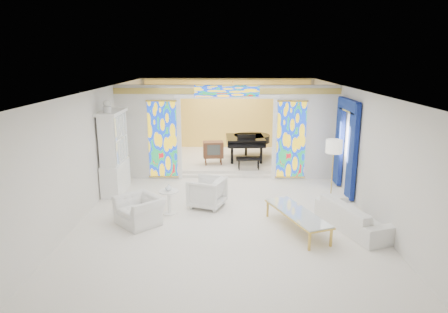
{
  "coord_description": "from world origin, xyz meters",
  "views": [
    {
      "loc": [
        0.08,
        -10.45,
        3.83
      ],
      "look_at": [
        -0.07,
        0.2,
        1.17
      ],
      "focal_mm": 32.0,
      "sensor_mm": 36.0,
      "label": 1
    }
  ],
  "objects_px": {
    "china_cabinet": "(114,153)",
    "armchair_left": "(140,210)",
    "grand_piano": "(248,140)",
    "armchair_right": "(207,192)",
    "tv_console": "(213,150)",
    "sofa": "(355,216)",
    "coffee_table": "(297,213)"
  },
  "relations": [
    {
      "from": "china_cabinet",
      "to": "sofa",
      "type": "relative_size",
      "value": 1.28
    },
    {
      "from": "grand_piano",
      "to": "coffee_table",
      "type": "bearing_deg",
      "value": -84.97
    },
    {
      "from": "china_cabinet",
      "to": "grand_piano",
      "type": "distance_m",
      "value": 5.19
    },
    {
      "from": "china_cabinet",
      "to": "armchair_left",
      "type": "height_order",
      "value": "china_cabinet"
    },
    {
      "from": "armchair_left",
      "to": "tv_console",
      "type": "distance_m",
      "value": 5.02
    },
    {
      "from": "sofa",
      "to": "coffee_table",
      "type": "relative_size",
      "value": 1.0
    },
    {
      "from": "tv_console",
      "to": "armchair_left",
      "type": "bearing_deg",
      "value": -114.88
    },
    {
      "from": "china_cabinet",
      "to": "armchair_left",
      "type": "relative_size",
      "value": 2.7
    },
    {
      "from": "coffee_table",
      "to": "grand_piano",
      "type": "relative_size",
      "value": 0.81
    },
    {
      "from": "armchair_right",
      "to": "sofa",
      "type": "bearing_deg",
      "value": 88.53
    },
    {
      "from": "armchair_right",
      "to": "grand_piano",
      "type": "relative_size",
      "value": 0.33
    },
    {
      "from": "armchair_right",
      "to": "armchair_left",
      "type": "bearing_deg",
      "value": -33.9
    },
    {
      "from": "coffee_table",
      "to": "grand_piano",
      "type": "bearing_deg",
      "value": 98.0
    },
    {
      "from": "armchair_right",
      "to": "sofa",
      "type": "distance_m",
      "value": 3.71
    },
    {
      "from": "china_cabinet",
      "to": "sofa",
      "type": "bearing_deg",
      "value": -22.06
    },
    {
      "from": "armchair_left",
      "to": "sofa",
      "type": "distance_m",
      "value": 4.98
    },
    {
      "from": "coffee_table",
      "to": "grand_piano",
      "type": "height_order",
      "value": "grand_piano"
    },
    {
      "from": "coffee_table",
      "to": "grand_piano",
      "type": "xyz_separation_m",
      "value": [
        -0.83,
        5.93,
        0.46
      ]
    },
    {
      "from": "armchair_right",
      "to": "tv_console",
      "type": "height_order",
      "value": "tv_console"
    },
    {
      "from": "armchair_left",
      "to": "grand_piano",
      "type": "height_order",
      "value": "grand_piano"
    },
    {
      "from": "grand_piano",
      "to": "armchair_left",
      "type": "bearing_deg",
      "value": -119.65
    },
    {
      "from": "grand_piano",
      "to": "tv_console",
      "type": "height_order",
      "value": "grand_piano"
    },
    {
      "from": "china_cabinet",
      "to": "armchair_left",
      "type": "bearing_deg",
      "value": -62.38
    },
    {
      "from": "china_cabinet",
      "to": "grand_piano",
      "type": "relative_size",
      "value": 1.04
    },
    {
      "from": "armchair_left",
      "to": "tv_console",
      "type": "bearing_deg",
      "value": 117.81
    },
    {
      "from": "china_cabinet",
      "to": "tv_console",
      "type": "xyz_separation_m",
      "value": [
        2.73,
        2.49,
        -0.47
      ]
    },
    {
      "from": "sofa",
      "to": "grand_piano",
      "type": "relative_size",
      "value": 0.81
    },
    {
      "from": "armchair_left",
      "to": "coffee_table",
      "type": "relative_size",
      "value": 0.48
    },
    {
      "from": "china_cabinet",
      "to": "armchair_left",
      "type": "xyz_separation_m",
      "value": [
        1.19,
        -2.27,
        -0.84
      ]
    },
    {
      "from": "china_cabinet",
      "to": "tv_console",
      "type": "relative_size",
      "value": 3.4
    },
    {
      "from": "china_cabinet",
      "to": "sofa",
      "type": "xyz_separation_m",
      "value": [
        6.17,
        -2.5,
        -0.86
      ]
    },
    {
      "from": "armchair_right",
      "to": "tv_console",
      "type": "relative_size",
      "value": 1.08
    }
  ]
}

